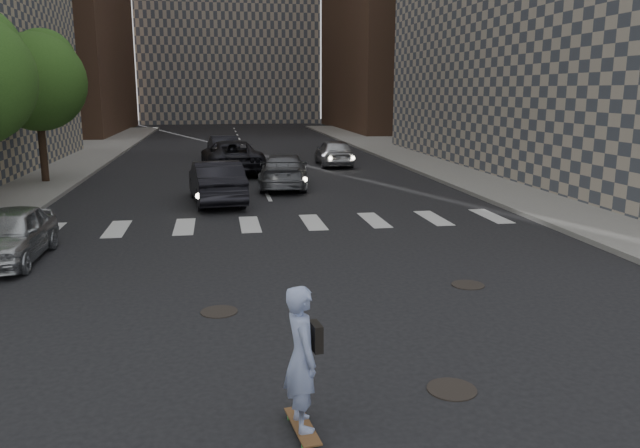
{
  "coord_description": "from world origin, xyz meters",
  "views": [
    {
      "loc": [
        -1.94,
        -10.14,
        4.12
      ],
      "look_at": [
        0.2,
        2.76,
        1.3
      ],
      "focal_mm": 35.0,
      "sensor_mm": 36.0,
      "label": 1
    }
  ],
  "objects_px": {
    "traffic_car_a": "(216,182)",
    "traffic_car_b": "(284,171)",
    "skateboarder": "(302,357)",
    "traffic_car_e": "(223,147)",
    "traffic_car_c": "(231,157)",
    "traffic_car_d": "(334,152)",
    "tree_c": "(38,77)",
    "silver_sedan": "(9,235)"
  },
  "relations": [
    {
      "from": "traffic_car_a",
      "to": "traffic_car_c",
      "type": "xyz_separation_m",
      "value": [
        0.78,
        8.49,
        0.03
      ]
    },
    {
      "from": "traffic_car_c",
      "to": "traffic_car_e",
      "type": "distance_m",
      "value": 6.6
    },
    {
      "from": "skateboarder",
      "to": "traffic_car_a",
      "type": "xyz_separation_m",
      "value": [
        -0.98,
        16.26,
        -0.2
      ]
    },
    {
      "from": "traffic_car_e",
      "to": "skateboarder",
      "type": "bearing_deg",
      "value": 85.12
    },
    {
      "from": "traffic_car_a",
      "to": "silver_sedan",
      "type": "bearing_deg",
      "value": 49.16
    },
    {
      "from": "skateboarder",
      "to": "traffic_car_d",
      "type": "distance_m",
      "value": 27.55
    },
    {
      "from": "skateboarder",
      "to": "traffic_car_d",
      "type": "bearing_deg",
      "value": 71.03
    },
    {
      "from": "traffic_car_a",
      "to": "traffic_car_b",
      "type": "height_order",
      "value": "traffic_car_a"
    },
    {
      "from": "skateboarder",
      "to": "traffic_car_e",
      "type": "xyz_separation_m",
      "value": [
        -0.56,
        31.34,
        -0.27
      ]
    },
    {
      "from": "silver_sedan",
      "to": "traffic_car_d",
      "type": "distance_m",
      "value": 21.4
    },
    {
      "from": "traffic_car_d",
      "to": "traffic_car_e",
      "type": "bearing_deg",
      "value": -34.29
    },
    {
      "from": "skateboarder",
      "to": "silver_sedan",
      "type": "distance_m",
      "value": 10.74
    },
    {
      "from": "silver_sedan",
      "to": "skateboarder",
      "type": "bearing_deg",
      "value": -55.15
    },
    {
      "from": "tree_c",
      "to": "traffic_car_e",
      "type": "height_order",
      "value": "tree_c"
    },
    {
      "from": "traffic_car_a",
      "to": "traffic_car_d",
      "type": "height_order",
      "value": "traffic_car_a"
    },
    {
      "from": "tree_c",
      "to": "traffic_car_b",
      "type": "distance_m",
      "value": 11.4
    },
    {
      "from": "silver_sedan",
      "to": "traffic_car_e",
      "type": "height_order",
      "value": "traffic_car_e"
    },
    {
      "from": "tree_c",
      "to": "traffic_car_e",
      "type": "distance_m",
      "value": 12.55
    },
    {
      "from": "traffic_car_a",
      "to": "traffic_car_e",
      "type": "bearing_deg",
      "value": -98.2
    },
    {
      "from": "traffic_car_a",
      "to": "tree_c",
      "type": "bearing_deg",
      "value": -46.03
    },
    {
      "from": "traffic_car_a",
      "to": "traffic_car_d",
      "type": "bearing_deg",
      "value": -127.56
    },
    {
      "from": "traffic_car_e",
      "to": "traffic_car_a",
      "type": "bearing_deg",
      "value": 82.47
    },
    {
      "from": "skateboarder",
      "to": "traffic_car_b",
      "type": "relative_size",
      "value": 0.38
    },
    {
      "from": "traffic_car_e",
      "to": "silver_sedan",
      "type": "bearing_deg",
      "value": 70.49
    },
    {
      "from": "silver_sedan",
      "to": "traffic_car_e",
      "type": "xyz_separation_m",
      "value": [
        5.43,
        22.42,
        0.06
      ]
    },
    {
      "from": "traffic_car_b",
      "to": "traffic_car_d",
      "type": "xyz_separation_m",
      "value": [
        3.58,
        7.45,
        0.02
      ]
    },
    {
      "from": "traffic_car_a",
      "to": "traffic_car_b",
      "type": "distance_m",
      "value": 4.37
    },
    {
      "from": "silver_sedan",
      "to": "traffic_car_b",
      "type": "height_order",
      "value": "traffic_car_b"
    },
    {
      "from": "tree_c",
      "to": "skateboarder",
      "type": "xyz_separation_m",
      "value": [
        8.44,
        -22.39,
        -3.66
      ]
    },
    {
      "from": "traffic_car_d",
      "to": "traffic_car_e",
      "type": "height_order",
      "value": "traffic_car_d"
    },
    {
      "from": "traffic_car_a",
      "to": "traffic_car_b",
      "type": "relative_size",
      "value": 0.96
    },
    {
      "from": "silver_sedan",
      "to": "traffic_car_c",
      "type": "bearing_deg",
      "value": 70.94
    },
    {
      "from": "skateboarder",
      "to": "traffic_car_d",
      "type": "xyz_separation_m",
      "value": [
        5.47,
        27.0,
        -0.24
      ]
    },
    {
      "from": "traffic_car_d",
      "to": "silver_sedan",
      "type": "bearing_deg",
      "value": 59.12
    },
    {
      "from": "skateboarder",
      "to": "traffic_car_c",
      "type": "xyz_separation_m",
      "value": [
        -0.21,
        24.75,
        -0.16
      ]
    },
    {
      "from": "tree_c",
      "to": "skateboarder",
      "type": "bearing_deg",
      "value": -69.35
    },
    {
      "from": "traffic_car_a",
      "to": "traffic_car_e",
      "type": "xyz_separation_m",
      "value": [
        0.43,
        15.08,
        -0.07
      ]
    },
    {
      "from": "traffic_car_a",
      "to": "traffic_car_d",
      "type": "xyz_separation_m",
      "value": [
        6.45,
        10.74,
        -0.05
      ]
    },
    {
      "from": "silver_sedan",
      "to": "traffic_car_c",
      "type": "relative_size",
      "value": 0.66
    },
    {
      "from": "tree_c",
      "to": "traffic_car_d",
      "type": "distance_m",
      "value": 15.16
    },
    {
      "from": "traffic_car_e",
      "to": "traffic_car_c",
      "type": "bearing_deg",
      "value": 87.11
    },
    {
      "from": "skateboarder",
      "to": "traffic_car_e",
      "type": "relative_size",
      "value": 0.43
    }
  ]
}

